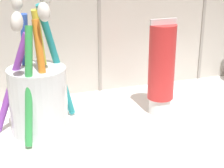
{
  "coord_description": "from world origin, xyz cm",
  "views": [
    {
      "loc": [
        -14.98,
        -42.03,
        24.91
      ],
      "look_at": [
        -0.38,
        1.19,
        7.98
      ],
      "focal_mm": 60.0,
      "sensor_mm": 36.0,
      "label": 1
    }
  ],
  "objects": [
    {
      "name": "sink_counter",
      "position": [
        0.0,
        0.0,
        1.0
      ],
      "size": [
        75.27,
        29.4,
        2.0
      ],
      "primitive_type": "cube",
      "color": "white",
      "rests_on": "ground"
    },
    {
      "name": "toothbrush_cup",
      "position": [
        -9.78,
        3.02,
        7.3
      ],
      "size": [
        13.56,
        10.42,
        18.71
      ],
      "color": "silver",
      "rests_on": "sink_counter"
    },
    {
      "name": "toothpaste_tube",
      "position": [
        7.53,
        2.97,
        8.79
      ],
      "size": [
        3.89,
        3.7,
        13.74
      ],
      "color": "white",
      "rests_on": "sink_counter"
    }
  ]
}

